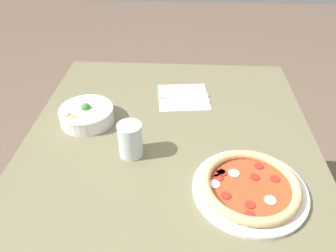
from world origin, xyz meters
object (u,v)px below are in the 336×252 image
pizza (250,187)px  fork (184,100)px  knife (186,93)px  glass (130,140)px  bowl (86,114)px

pizza → fork: 0.48m
knife → glass: 0.40m
pizza → bowl: bowl is taller
knife → bowl: bearing=36.0°
knife → fork: bearing=89.0°
glass → knife: bearing=-24.5°
fork → knife: bearing=-91.0°
bowl → knife: bowl is taller
pizza → knife: 0.52m
bowl → knife: size_ratio=0.95×
pizza → fork: pizza is taller
pizza → glass: bearing=68.7°
pizza → knife: (0.49, 0.18, -0.01)m
pizza → bowl: bearing=60.5°
fork → bowl: bearing=29.4°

